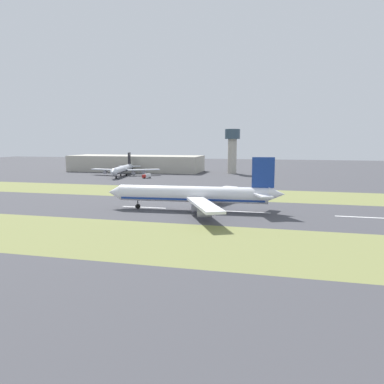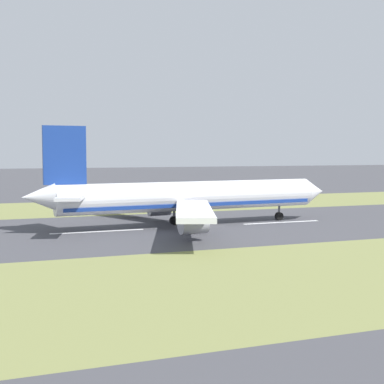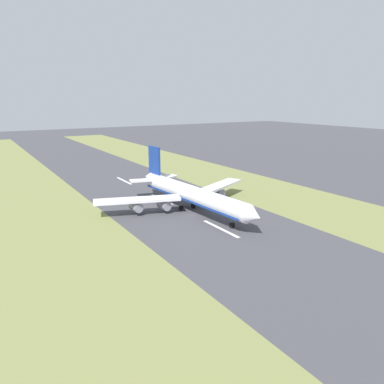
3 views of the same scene
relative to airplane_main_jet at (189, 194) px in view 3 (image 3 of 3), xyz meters
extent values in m
plane|color=#424247|center=(1.80, 5.96, -6.02)|extent=(800.00, 800.00, 0.00)
cube|color=olive|center=(-43.20, 5.96, -6.02)|extent=(40.00, 600.00, 0.01)
cube|color=olive|center=(46.80, 5.96, -6.02)|extent=(40.00, 600.00, 0.01)
cube|color=silver|center=(1.80, -58.10, -6.01)|extent=(1.20, 18.00, 0.01)
cube|color=silver|center=(1.80, -18.10, -6.01)|extent=(1.20, 18.00, 0.01)
cube|color=silver|center=(1.80, 21.90, -6.01)|extent=(1.20, 18.00, 0.01)
cylinder|color=white|center=(-0.13, 1.90, 0.18)|extent=(9.80, 56.28, 6.00)
cone|color=white|center=(-2.21, 32.33, 0.18)|extent=(6.21, 5.39, 5.88)
cone|color=white|center=(1.98, -29.03, 0.98)|extent=(5.50, 6.33, 5.10)
cube|color=navy|center=(-0.13, 1.90, -1.47)|extent=(9.35, 54.02, 0.70)
cube|color=white|center=(-17.10, -6.49, -0.72)|extent=(28.71, 18.07, 0.90)
cube|color=white|center=(17.82, -4.11, -0.72)|extent=(29.43, 14.71, 0.90)
cylinder|color=#93939E|center=(-8.84, -2.70, -3.17)|extent=(3.52, 5.01, 3.20)
cylinder|color=#93939E|center=(-17.58, -6.81, -3.17)|extent=(3.52, 5.01, 3.20)
cylinder|color=#93939E|center=(9.12, -1.48, -3.17)|extent=(3.52, 5.01, 3.20)
cylinder|color=#93939E|center=(18.34, -4.36, -3.17)|extent=(3.52, 5.01, 3.20)
cube|color=navy|center=(1.64, -24.04, 8.68)|extent=(1.34, 8.04, 11.00)
cube|color=white|center=(-3.85, -24.41, 1.18)|extent=(10.92, 7.81, 0.60)
cube|color=white|center=(7.13, -23.66, 1.18)|extent=(10.77, 6.70, 0.60)
cylinder|color=#59595E|center=(-1.58, 23.13, -3.52)|extent=(0.50, 0.50, 3.20)
cylinder|color=black|center=(-1.58, 23.13, -5.12)|extent=(1.02, 1.86, 1.80)
cylinder|color=#59595E|center=(-2.52, -1.27, -3.52)|extent=(0.50, 0.50, 3.20)
cylinder|color=black|center=(-2.52, -1.27, -5.12)|extent=(1.02, 1.86, 1.80)
cylinder|color=#59595E|center=(2.67, -0.92, -3.52)|extent=(0.50, 0.50, 3.20)
cylinder|color=black|center=(2.67, -0.92, -5.12)|extent=(1.02, 1.86, 1.80)
camera|label=1|loc=(-134.52, -31.63, 20.00)|focal=35.00mm
camera|label=2|loc=(104.03, -34.91, 9.41)|focal=50.00mm
camera|label=3|loc=(65.28, 109.59, 32.58)|focal=35.00mm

